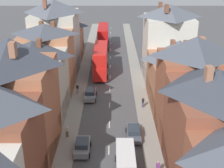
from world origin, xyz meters
TOP-DOWN VIEW (x-y plane):
  - pavement_left at (-5.10, 38.00)m, footprint 2.20×104.00m
  - pavement_right at (5.10, 38.00)m, footprint 2.20×104.00m
  - centre_line_dashes at (0.00, 36.00)m, footprint 0.14×97.80m
  - terrace_row_left at (-10.18, 23.45)m, footprint 8.00×69.90m
  - terrace_row_right at (10.19, 16.85)m, footprint 8.00×55.88m
  - double_decker_bus_lead at (-1.81, 62.07)m, footprint 2.74×10.80m
  - double_decker_bus_mid_street at (-1.81, 43.74)m, footprint 2.74×10.80m
  - car_near_blue at (-3.10, 17.64)m, footprint 1.90×3.85m
  - car_mid_black at (3.10, 20.72)m, footprint 1.90×4.19m
  - car_parked_left_b at (-3.10, 32.34)m, footprint 1.90×4.40m
  - car_far_grey at (-3.10, 51.99)m, footprint 1.90×4.50m
  - delivery_van at (1.80, 14.31)m, footprint 2.20×5.20m
  - pedestrian_mid_left at (5.15, 13.47)m, footprint 0.36×0.22m
  - pedestrian_mid_right at (-5.29, 20.72)m, footprint 0.36×0.22m
  - pedestrian_far_left at (5.03, 28.97)m, footprint 0.36×0.22m
  - pedestrian_far_right at (-5.34, 34.14)m, footprint 0.36×0.22m

SIDE VIEW (x-z plane):
  - centre_line_dashes at x=0.00m, z-range 0.00..0.01m
  - pavement_left at x=-5.10m, z-range 0.00..0.14m
  - pavement_right at x=5.10m, z-range 0.00..0.14m
  - car_mid_black at x=3.10m, z-range 0.01..1.59m
  - car_near_blue at x=-3.10m, z-range 0.00..1.64m
  - car_parked_left_b at x=-3.10m, z-range 0.01..1.66m
  - car_far_grey at x=-3.10m, z-range 0.01..1.68m
  - pedestrian_mid_left at x=5.15m, z-range 0.23..1.84m
  - pedestrian_mid_right at x=-5.29m, z-range 0.23..1.84m
  - pedestrian_far_left at x=5.03m, z-range 0.23..1.84m
  - pedestrian_far_right at x=-5.34m, z-range 0.23..1.84m
  - delivery_van at x=1.80m, z-range 0.13..2.54m
  - double_decker_bus_lead at x=-1.81m, z-range 0.17..5.47m
  - double_decker_bus_mid_street at x=-1.81m, z-range 0.17..5.47m
  - terrace_row_left at x=-10.18m, z-range -1.29..13.04m
  - terrace_row_right at x=10.19m, z-range -1.02..12.99m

